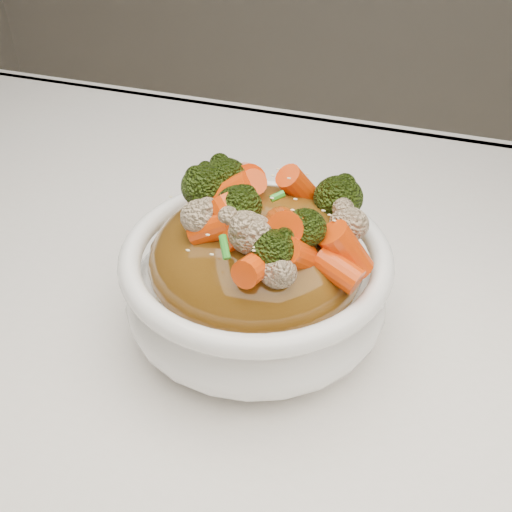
% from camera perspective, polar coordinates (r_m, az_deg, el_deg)
% --- Properties ---
extents(tablecloth, '(1.20, 0.80, 0.04)m').
position_cam_1_polar(tablecloth, '(0.46, 6.31, -11.43)').
color(tablecloth, white).
rests_on(tablecloth, dining_table).
extents(bowl, '(0.24, 0.24, 0.08)m').
position_cam_1_polar(bowl, '(0.44, 0.00, -2.96)').
color(bowl, white).
rests_on(bowl, tablecloth).
extents(sauce_base, '(0.19, 0.19, 0.08)m').
position_cam_1_polar(sauce_base, '(0.43, 0.00, -0.28)').
color(sauce_base, brown).
rests_on(sauce_base, bowl).
extents(carrots, '(0.19, 0.19, 0.04)m').
position_cam_1_polar(carrots, '(0.40, 0.00, 6.08)').
color(carrots, '#E74207').
rests_on(carrots, sauce_base).
extents(broccoli, '(0.19, 0.19, 0.04)m').
position_cam_1_polar(broccoli, '(0.40, 0.00, 5.97)').
color(broccoli, black).
rests_on(broccoli, sauce_base).
extents(cauliflower, '(0.19, 0.19, 0.03)m').
position_cam_1_polar(cauliflower, '(0.40, 0.00, 5.75)').
color(cauliflower, tan).
rests_on(cauliflower, sauce_base).
extents(scallions, '(0.15, 0.15, 0.02)m').
position_cam_1_polar(scallions, '(0.39, 0.00, 6.19)').
color(scallions, green).
rests_on(scallions, sauce_base).
extents(sesame_seeds, '(0.18, 0.18, 0.01)m').
position_cam_1_polar(sesame_seeds, '(0.39, 0.00, 6.19)').
color(sesame_seeds, beige).
rests_on(sesame_seeds, sauce_base).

